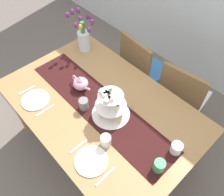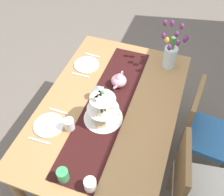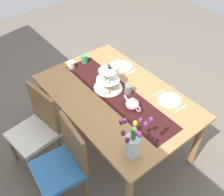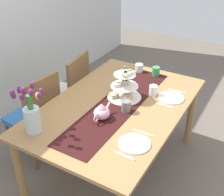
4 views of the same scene
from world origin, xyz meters
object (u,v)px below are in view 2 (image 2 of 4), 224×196
(chair_left, at_px, (202,129))
(mug_white_text, at_px, (69,124))
(tulip_vase, at_px, (171,52))
(knife_left, at_px, (80,75))
(tiered_cake_stand, at_px, (103,110))
(dinner_plate_left, at_px, (86,65))
(fork_left, at_px, (92,55))
(fork_right, at_px, (58,111))
(teapot, at_px, (119,80))
(mug_grey, at_px, (98,93))
(knife_right, at_px, (39,141))
(dining_table, at_px, (109,113))
(dinner_plate_right, at_px, (49,125))
(cream_jug, at_px, (90,184))
(mug_orange, at_px, (63,175))
(chair_right, at_px, (193,185))

(chair_left, bearing_deg, mug_white_text, -62.22)
(tulip_vase, bearing_deg, knife_left, -61.62)
(tiered_cake_stand, relative_size, dinner_plate_left, 1.32)
(fork_left, bearing_deg, fork_right, 0.00)
(teapot, xyz_separation_m, fork_left, (-0.29, -0.36, -0.06))
(teapot, distance_m, mug_grey, 0.22)
(chair_left, relative_size, knife_right, 5.35)
(knife_right, relative_size, mug_white_text, 1.79)
(teapot, height_order, mug_white_text, teapot)
(tiered_cake_stand, distance_m, mug_grey, 0.23)
(dining_table, xyz_separation_m, teapot, (-0.25, 0.00, 0.15))
(knife_left, xyz_separation_m, fork_right, (0.43, 0.00, 0.00))
(mug_white_text, bearing_deg, tiered_cake_stand, 129.50)
(tulip_vase, bearing_deg, tiered_cake_stand, -24.40)
(dinner_plate_left, bearing_deg, fork_left, 180.00)
(dinner_plate_right, bearing_deg, cream_jug, 54.47)
(dinner_plate_left, bearing_deg, tulip_vase, 108.61)
(mug_orange, bearing_deg, dinner_plate_left, -164.71)
(dinner_plate_right, relative_size, fork_right, 1.53)
(knife_left, bearing_deg, knife_right, 0.00)
(chair_left, xyz_separation_m, teapot, (-0.04, -0.76, 0.30))
(dinner_plate_left, distance_m, knife_left, 0.15)
(dinner_plate_left, distance_m, fork_right, 0.58)
(fork_right, relative_size, mug_white_text, 1.58)
(dining_table, bearing_deg, mug_orange, -6.00)
(tulip_vase, bearing_deg, dinner_plate_right, -36.47)
(dining_table, height_order, cream_jug, cream_jug)
(dinner_plate_right, bearing_deg, mug_white_text, 100.35)
(teapot, height_order, fork_right, teapot)
(chair_left, bearing_deg, fork_right, -70.77)
(knife_left, bearing_deg, teapot, 89.35)
(knife_right, distance_m, mug_white_text, 0.24)
(chair_left, relative_size, chair_right, 1.00)
(dining_table, relative_size, dinner_plate_left, 7.16)
(fork_left, bearing_deg, dining_table, 33.89)
(knife_left, bearing_deg, dinner_plate_left, 180.00)
(chair_right, height_order, tiered_cake_stand, tiered_cake_stand)
(dining_table, distance_m, dinner_plate_left, 0.54)
(dining_table, bearing_deg, fork_right, -62.97)
(chair_left, relative_size, knife_left, 5.35)
(tiered_cake_stand, distance_m, mug_white_text, 0.27)
(fork_right, bearing_deg, dining_table, 117.03)
(tiered_cake_stand, distance_m, fork_right, 0.38)
(chair_right, bearing_deg, mug_orange, -67.36)
(chair_left, relative_size, fork_left, 6.07)
(cream_jug, bearing_deg, knife_left, -152.57)
(dining_table, bearing_deg, fork_left, -146.11)
(teapot, xyz_separation_m, knife_left, (-0.00, -0.36, -0.06))
(chair_left, bearing_deg, knife_right, -58.75)
(tiered_cake_stand, xyz_separation_m, fork_right, (0.05, -0.37, -0.10))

